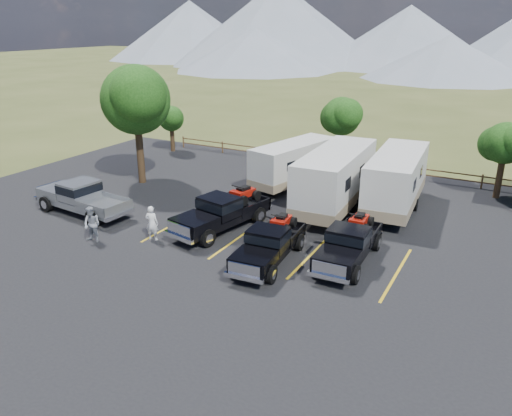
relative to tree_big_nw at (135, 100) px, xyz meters
The scene contains 18 objects.
ground 16.44m from the tree_big_nw, 35.73° to the right, with size 320.00×320.00×0.00m, color #3F4B20.
asphalt_lot 14.99m from the tree_big_nw, 25.65° to the right, with size 44.00×34.00×0.04m, color black.
stall_lines 14.61m from the tree_big_nw, 21.83° to the right, with size 12.12×5.50×0.01m.
tree_big_nw is the anchor object (origin of this frame).
tree_ne_a 23.05m from the tree_big_nw, 20.37° to the left, with size 3.11×2.92×4.76m.
tree_north 14.61m from the tree_big_nw, 43.53° to the left, with size 3.46×3.24×5.25m.
tree_nw_small 9.15m from the tree_big_nw, 113.52° to the left, with size 2.59×2.43×3.85m.
rail_fence 18.06m from the tree_big_nw, 33.08° to the left, with size 36.12×0.12×1.00m.
mountain_range 97.10m from the tree_big_nw, 87.10° to the left, with size 209.00×71.00×20.00m.
rig_left 11.19m from the tree_big_nw, 25.29° to the right, with size 3.12×6.41×2.05m.
rig_center 15.38m from the tree_big_nw, 26.55° to the right, with size 2.29×5.64×1.84m.
rig_right 17.60m from the tree_big_nw, 16.52° to the right, with size 2.12×5.69×1.88m.
trailer_left 11.05m from the tree_big_nw, 23.27° to the left, with size 3.64×8.41×2.92m.
trailer_center 13.94m from the tree_big_nw, ahead, with size 2.97×10.09×3.50m.
trailer_right 17.11m from the tree_big_nw, ahead, with size 3.02×9.62×3.33m.
pickup_silver 7.82m from the tree_big_nw, 80.33° to the right, with size 6.45×2.67×1.89m.
person_a 11.02m from the tree_big_nw, 46.46° to the right, with size 0.66×0.43×1.80m, color white.
person_b 10.92m from the tree_big_nw, 63.30° to the right, with size 0.89×0.69×1.83m, color gray.
Camera 1 is at (9.80, -15.91, 10.34)m, focal length 35.00 mm.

